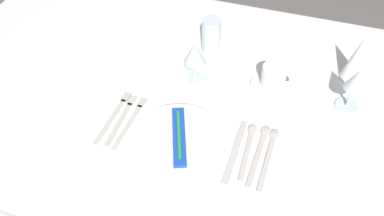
% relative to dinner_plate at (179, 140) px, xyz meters
% --- Properties ---
extents(ground_plane, '(6.00, 6.00, 0.00)m').
position_rel_dinner_plate_xyz_m(ground_plane, '(-0.04, 0.20, -0.75)').
color(ground_plane, slate).
extents(dining_table, '(1.80, 1.11, 0.74)m').
position_rel_dinner_plate_xyz_m(dining_table, '(-0.04, 0.20, -0.09)').
color(dining_table, white).
rests_on(dining_table, ground).
extents(dinner_plate, '(0.27, 0.27, 0.02)m').
position_rel_dinner_plate_xyz_m(dinner_plate, '(0.00, 0.00, 0.00)').
color(dinner_plate, white).
rests_on(dinner_plate, dining_table).
extents(toothbrush_package, '(0.11, 0.21, 0.02)m').
position_rel_dinner_plate_xyz_m(toothbrush_package, '(0.00, 0.00, 0.02)').
color(toothbrush_package, blue).
rests_on(toothbrush_package, dinner_plate).
extents(fork_outer, '(0.02, 0.22, 0.00)m').
position_rel_dinner_plate_xyz_m(fork_outer, '(-0.16, 0.03, -0.01)').
color(fork_outer, beige).
rests_on(fork_outer, dining_table).
extents(fork_inner, '(0.02, 0.21, 0.00)m').
position_rel_dinner_plate_xyz_m(fork_inner, '(-0.19, 0.03, -0.01)').
color(fork_inner, beige).
rests_on(fork_inner, dining_table).
extents(fork_salad, '(0.02, 0.22, 0.00)m').
position_rel_dinner_plate_xyz_m(fork_salad, '(-0.22, 0.03, -0.01)').
color(fork_salad, beige).
rests_on(fork_salad, dining_table).
extents(dinner_knife, '(0.02, 0.23, 0.00)m').
position_rel_dinner_plate_xyz_m(dinner_knife, '(0.16, 0.01, -0.01)').
color(dinner_knife, beige).
rests_on(dinner_knife, dining_table).
extents(spoon_soup, '(0.03, 0.21, 0.01)m').
position_rel_dinner_plate_xyz_m(spoon_soup, '(0.19, 0.05, -0.01)').
color(spoon_soup, beige).
rests_on(spoon_soup, dining_table).
extents(spoon_dessert, '(0.03, 0.23, 0.01)m').
position_rel_dinner_plate_xyz_m(spoon_dessert, '(0.23, 0.05, -0.01)').
color(spoon_dessert, beige).
rests_on(spoon_dessert, dining_table).
extents(spoon_tea, '(0.03, 0.23, 0.01)m').
position_rel_dinner_plate_xyz_m(spoon_tea, '(0.26, 0.04, -0.01)').
color(spoon_tea, beige).
rests_on(spoon_tea, dining_table).
extents(saucer_left, '(0.14, 0.14, 0.01)m').
position_rel_dinner_plate_xyz_m(saucer_left, '(0.21, 0.31, -0.00)').
color(saucer_left, white).
rests_on(saucer_left, dining_table).
extents(coffee_cup_left, '(0.10, 0.08, 0.07)m').
position_rel_dinner_plate_xyz_m(coffee_cup_left, '(0.21, 0.31, 0.04)').
color(coffee_cup_left, white).
rests_on(coffee_cup_left, saucer_left).
extents(wine_glass_centre, '(0.07, 0.07, 0.15)m').
position_rel_dinner_plate_xyz_m(wine_glass_centre, '(0.45, 0.29, 0.10)').
color(wine_glass_centre, silver).
rests_on(wine_glass_centre, dining_table).
extents(wine_glass_left, '(0.07, 0.07, 0.15)m').
position_rel_dinner_plate_xyz_m(wine_glass_left, '(-0.04, 0.27, 0.10)').
color(wine_glass_left, silver).
rests_on(wine_glass_left, dining_table).
extents(drink_tumbler, '(0.07, 0.07, 0.13)m').
position_rel_dinner_plate_xyz_m(drink_tumbler, '(-0.03, 0.44, 0.05)').
color(drink_tumbler, silver).
rests_on(drink_tumbler, dining_table).
extents(napkin_folded, '(0.07, 0.07, 0.17)m').
position_rel_dinner_plate_xyz_m(napkin_folded, '(0.45, 0.43, 0.07)').
color(napkin_folded, white).
rests_on(napkin_folded, dining_table).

